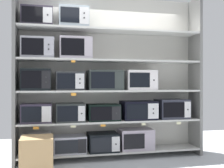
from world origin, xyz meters
TOP-DOWN VIEW (x-y plane):
  - back_panel at (0.00, 0.23)m, footprint 3.18×0.04m
  - upright_left at (-1.52, 0.00)m, footprint 0.05×0.41m
  - upright_right at (1.52, 0.00)m, footprint 0.05×0.41m
  - shelf_0 at (0.00, 0.00)m, footprint 2.98×0.41m
  - microwave_0 at (-1.21, -0.00)m, footprint 0.44×0.38m
  - microwave_1 at (-0.69, -0.00)m, footprint 0.51×0.36m
  - microwave_2 at (-0.16, -0.00)m, footprint 0.49×0.43m
  - microwave_3 at (0.41, -0.00)m, footprint 0.56×0.38m
  - shelf_1 at (0.00, 0.00)m, footprint 2.98×0.41m
  - microwave_4 at (-1.20, -0.00)m, footprint 0.46×0.38m
  - microwave_5 at (-0.69, -0.00)m, footprint 0.45×0.43m
  - microwave_6 at (-0.15, -0.00)m, footprint 0.51×0.38m
  - microwave_7 at (0.46, -0.00)m, footprint 0.57×0.42m
  - microwave_8 at (1.07, -0.00)m, footprint 0.52×0.41m
  - price_tag_0 at (-1.20, -0.21)m, footprint 0.08×0.00m
  - price_tag_1 at (-0.65, -0.21)m, footprint 0.08×0.00m
  - price_tag_2 at (-0.19, -0.21)m, footprint 0.08×0.00m
  - price_tag_3 at (0.48, -0.21)m, footprint 0.06×0.00m
  - price_tag_4 at (1.10, -0.21)m, footprint 0.07×0.00m
  - shelf_2 at (0.00, 0.00)m, footprint 2.98×0.41m
  - microwave_9 at (-1.21, -0.00)m, footprint 0.44×0.44m
  - microwave_10 at (-0.69, -0.00)m, footprint 0.44×0.38m
  - microwave_11 at (-0.12, -0.00)m, footprint 0.56×0.42m
  - microwave_12 at (0.48, -0.00)m, footprint 0.51×0.39m
  - price_tag_5 at (-0.65, -0.21)m, footprint 0.08×0.00m
  - shelf_3 at (0.00, 0.00)m, footprint 2.98×0.41m
  - microwave_13 at (-1.18, -0.00)m, footprint 0.49×0.39m
  - microwave_14 at (-0.60, -0.00)m, footprint 0.50×0.42m
  - price_tag_6 at (-0.65, -0.21)m, footprint 0.06×0.00m
  - shelf_4 at (0.00, 0.00)m, footprint 2.98×0.41m
  - microwave_15 at (-1.19, -0.00)m, footprint 0.47×0.36m
  - microwave_16 at (-0.63, -0.00)m, footprint 0.46×0.40m
  - shipping_carton at (-1.17, -0.51)m, footprint 0.43×0.43m

SIDE VIEW (x-z plane):
  - shelf_0 at x=0.00m, z-range 0.10..0.13m
  - shipping_carton at x=-1.17m, z-range 0.00..0.50m
  - microwave_1 at x=-0.69m, z-range 0.13..0.40m
  - microwave_2 at x=-0.16m, z-range 0.13..0.42m
  - microwave_0 at x=-1.21m, z-range 0.13..0.46m
  - microwave_3 at x=0.41m, z-range 0.13..0.47m
  - price_tag_4 at x=1.10m, z-range 0.55..0.59m
  - price_tag_0 at x=-1.20m, z-range 0.55..0.59m
  - price_tag_3 at x=0.48m, z-range 0.56..0.59m
  - price_tag_1 at x=-0.65m, z-range 0.56..0.59m
  - price_tag_2 at x=-0.19m, z-range 0.56..0.59m
  - shelf_1 at x=0.00m, z-range 0.60..0.63m
  - microwave_6 at x=-0.15m, z-range 0.63..0.89m
  - microwave_5 at x=-0.69m, z-range 0.63..0.92m
  - microwave_4 at x=-1.20m, z-range 0.63..0.92m
  - microwave_7 at x=0.46m, z-range 0.63..0.94m
  - microwave_8 at x=1.07m, z-range 0.63..0.96m
  - price_tag_5 at x=-0.65m, z-range 1.04..1.09m
  - shelf_2 at x=0.00m, z-range 1.09..1.12m
  - microwave_10 at x=-0.69m, z-range 1.12..1.41m
  - microwave_11 at x=-0.12m, z-range 1.12..1.44m
  - microwave_12 at x=0.48m, z-range 1.12..1.45m
  - microwave_9 at x=-1.21m, z-range 1.12..1.45m
  - back_panel at x=0.00m, z-range 0.00..2.73m
  - upright_left at x=-1.52m, z-range 0.00..2.73m
  - upright_right at x=1.52m, z-range 0.00..2.73m
  - price_tag_6 at x=-0.65m, z-range 1.55..1.59m
  - shelf_3 at x=0.00m, z-range 1.59..1.62m
  - microwave_13 at x=-1.18m, z-range 1.62..1.94m
  - microwave_14 at x=-0.60m, z-range 1.62..1.96m
  - shelf_4 at x=0.00m, z-range 2.09..2.12m
  - microwave_15 at x=-1.19m, z-range 2.12..2.41m
  - microwave_16 at x=-0.63m, z-range 2.12..2.44m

